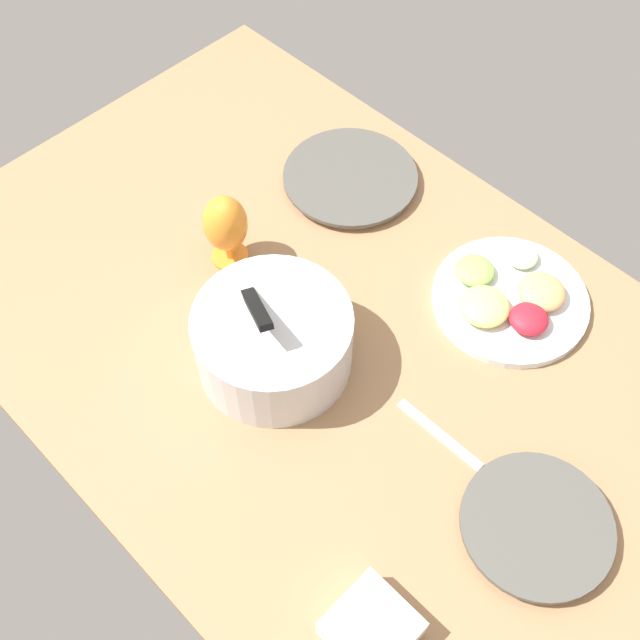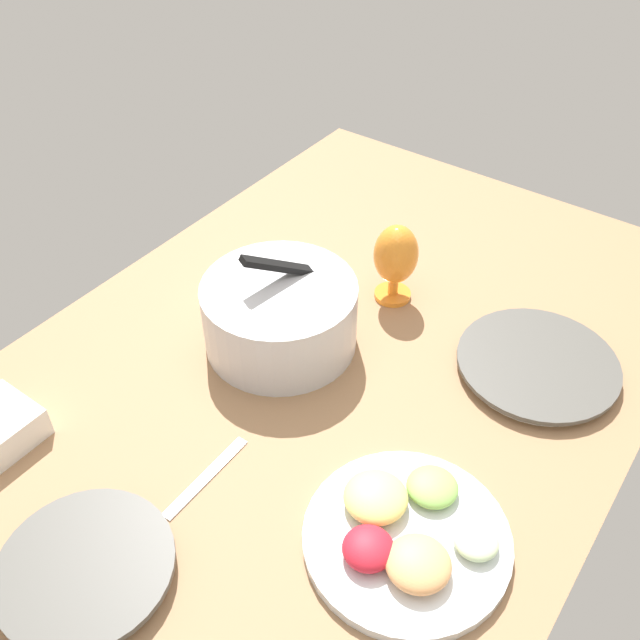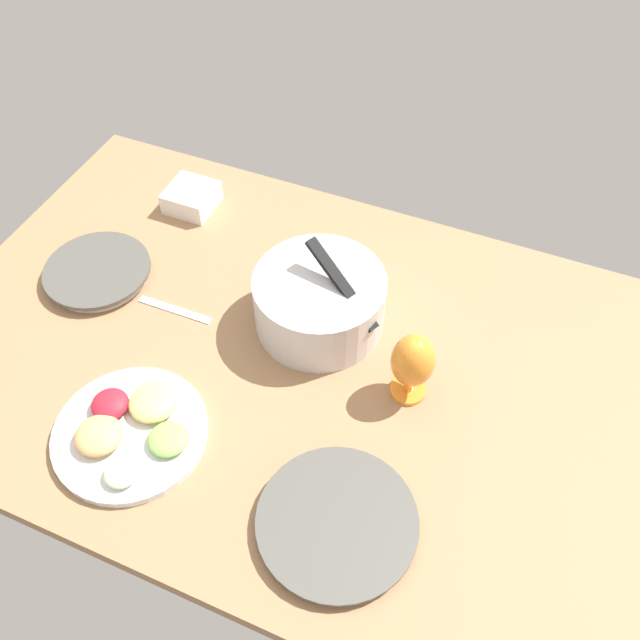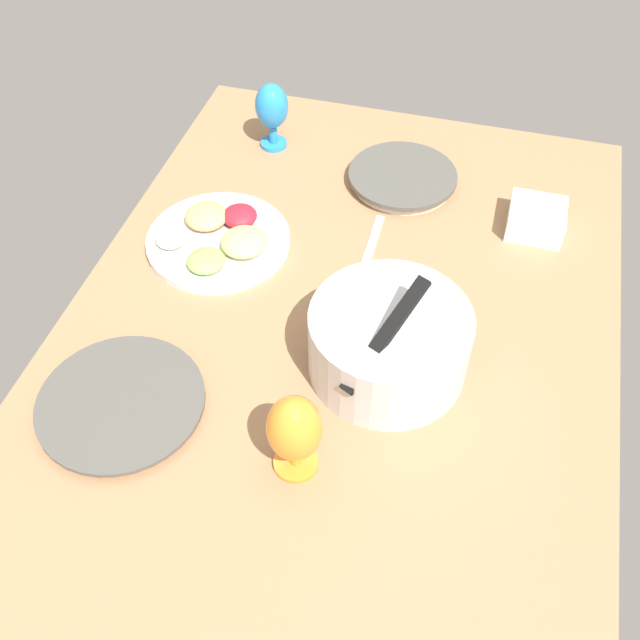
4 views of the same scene
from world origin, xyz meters
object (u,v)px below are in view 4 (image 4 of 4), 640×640
object	(u,v)px
dinner_plate_left	(402,178)
hurricane_glass_blue	(272,109)
mixing_bowl	(389,341)
fruit_platter	(219,238)
square_bowl_white	(536,218)
dinner_plate_right	(121,404)
hurricane_glass_orange	(294,431)

from	to	relation	value
dinner_plate_left	hurricane_glass_blue	world-z (taller)	hurricane_glass_blue
mixing_bowl	fruit_platter	distance (cm)	46.74
dinner_plate_left	mixing_bowl	distance (cm)	53.95
mixing_bowl	square_bowl_white	xyz separation A→B (cm)	(-45.20, 22.78, -4.08)
mixing_bowl	square_bowl_white	size ratio (longest dim) A/B	2.47
dinner_plate_left	fruit_platter	bearing A→B (deg)	-47.28
dinner_plate_right	mixing_bowl	bearing A→B (deg)	116.66
dinner_plate_left	dinner_plate_right	bearing A→B (deg)	-24.96
hurricane_glass_orange	mixing_bowl	bearing A→B (deg)	157.24
fruit_platter	hurricane_glass_blue	distance (cm)	37.69
mixing_bowl	hurricane_glass_blue	xyz separation A→B (cm)	(-59.46, -40.44, 2.89)
hurricane_glass_blue	dinner_plate_right	bearing A→B (deg)	-1.21
mixing_bowl	square_bowl_white	world-z (taller)	mixing_bowl
dinner_plate_right	fruit_platter	xyz separation A→B (cm)	(-43.82, 1.60, 0.69)
hurricane_glass_blue	square_bowl_white	world-z (taller)	hurricane_glass_blue
square_bowl_white	hurricane_glass_blue	bearing A→B (deg)	-102.71
fruit_platter	hurricane_glass_orange	world-z (taller)	hurricane_glass_orange
fruit_platter	square_bowl_white	size ratio (longest dim) A/B	2.58
hurricane_glass_blue	square_bowl_white	size ratio (longest dim) A/B	1.40
dinner_plate_left	fruit_platter	size ratio (longest dim) A/B	0.82
dinner_plate_right	fruit_platter	bearing A→B (deg)	177.91
dinner_plate_right	hurricane_glass_blue	xyz separation A→B (cm)	(-80.62, 1.70, 8.86)
dinner_plate_left	hurricane_glass_blue	size ratio (longest dim) A/B	1.51
fruit_platter	hurricane_glass_orange	bearing A→B (deg)	33.31
dinner_plate_left	square_bowl_white	xyz separation A→B (cm)	(7.91, 30.36, 1.62)
mixing_bowl	fruit_platter	world-z (taller)	mixing_bowl
dinner_plate_right	mixing_bowl	size ratio (longest dim) A/B	1.00
hurricane_glass_orange	dinner_plate_left	bearing A→B (deg)	178.20
dinner_plate_left	mixing_bowl	bearing A→B (deg)	8.12
hurricane_glass_orange	hurricane_glass_blue	xyz separation A→B (cm)	(-83.28, -30.45, 0.15)
dinner_plate_right	hurricane_glass_orange	world-z (taller)	hurricane_glass_orange
hurricane_glass_blue	square_bowl_white	bearing A→B (deg)	77.29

